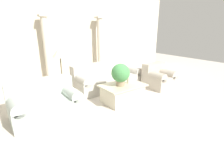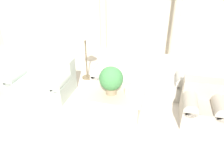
% 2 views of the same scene
% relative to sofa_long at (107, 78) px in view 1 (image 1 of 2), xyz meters
% --- Properties ---
extents(ground_plane, '(16.00, 16.00, 0.00)m').
position_rel_sofa_long_xyz_m(ground_plane, '(-0.42, -0.83, -0.33)').
color(ground_plane, beige).
extents(wall_back, '(10.00, 0.06, 3.20)m').
position_rel_sofa_long_xyz_m(wall_back, '(-0.42, 1.91, 1.27)').
color(wall_back, beige).
rests_on(wall_back, ground_plane).
extents(sofa_long, '(2.26, 0.91, 0.81)m').
position_rel_sofa_long_xyz_m(sofa_long, '(0.00, 0.00, 0.00)').
color(sofa_long, '#B7B2A8').
rests_on(sofa_long, ground_plane).
extents(loveseat, '(1.44, 0.91, 0.81)m').
position_rel_sofa_long_xyz_m(loveseat, '(-2.25, -0.79, 0.01)').
color(loveseat, '#AFBBB0').
rests_on(loveseat, ground_plane).
extents(coffee_table, '(1.15, 0.78, 0.48)m').
position_rel_sofa_long_xyz_m(coffee_table, '(-0.33, -1.20, -0.08)').
color(coffee_table, beige).
rests_on(coffee_table, ground_plane).
extents(potted_plant, '(0.48, 0.48, 0.58)m').
position_rel_sofa_long_xyz_m(potted_plant, '(-0.42, -1.22, 0.48)').
color(potted_plant, '#937F60').
rests_on(potted_plant, coffee_table).
extents(pillar_candle, '(0.07, 0.07, 0.16)m').
position_rel_sofa_long_xyz_m(pillar_candle, '(-0.12, -1.18, 0.23)').
color(pillar_candle, beige).
rests_on(pillar_candle, coffee_table).
extents(floor_lamp, '(0.42, 0.42, 1.42)m').
position_rel_sofa_long_xyz_m(floor_lamp, '(-1.46, 0.16, 0.88)').
color(floor_lamp, brown).
rests_on(floor_lamp, ground_plane).
extents(column_left, '(0.28, 0.28, 2.30)m').
position_rel_sofa_long_xyz_m(column_left, '(-1.39, 1.58, 0.85)').
color(column_left, beige).
rests_on(column_left, ground_plane).
extents(column_right, '(0.28, 0.28, 2.30)m').
position_rel_sofa_long_xyz_m(column_right, '(0.73, 1.58, 0.85)').
color(column_right, beige).
rests_on(column_right, ground_plane).
extents(armchair, '(0.82, 0.84, 0.78)m').
position_rel_sofa_long_xyz_m(armchair, '(1.39, -0.96, 0.01)').
color(armchair, '#ADA393').
rests_on(armchair, ground_plane).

